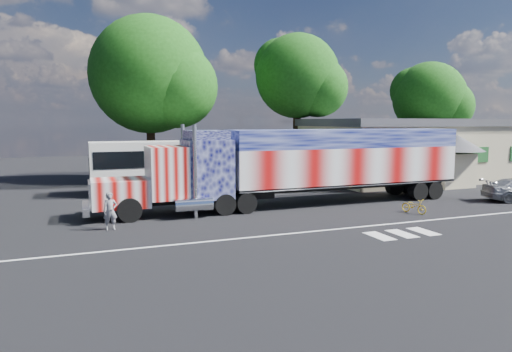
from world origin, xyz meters
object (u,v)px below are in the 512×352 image
object	(u,v)px
bicycle	(414,206)
tree_far_ne	(430,99)
tree_ne_a	(299,77)
coach_bus	(181,165)
woman	(110,211)
semi_truck	(304,164)
tree_n_mid	(151,75)

from	to	relation	value
bicycle	tree_far_ne	world-z (taller)	tree_far_ne
bicycle	tree_ne_a	distance (m)	19.88
coach_bus	tree_far_ne	xyz separation A→B (m)	(28.60, 7.24, 5.56)
woman	semi_truck	bearing A→B (deg)	7.83
semi_truck	bicycle	world-z (taller)	semi_truck
semi_truck	bicycle	size ratio (longest dim) A/B	15.00
semi_truck	tree_n_mid	bearing A→B (deg)	114.74
coach_bus	bicycle	size ratio (longest dim) A/B	8.18
coach_bus	bicycle	xyz separation A→B (m)	(10.23, -12.52, -1.47)
coach_bus	tree_n_mid	bearing A→B (deg)	98.42
bicycle	semi_truck	bearing A→B (deg)	119.37
tree_n_mid	semi_truck	bearing A→B (deg)	-65.26
semi_truck	tree_n_mid	size ratio (longest dim) A/B	1.66
semi_truck	woman	size ratio (longest dim) A/B	12.95
coach_bus	bicycle	bearing A→B (deg)	-50.74
coach_bus	tree_n_mid	xyz separation A→B (m)	(-0.97, 6.57, 6.90)
tree_far_ne	tree_ne_a	size ratio (longest dim) A/B	0.88
bicycle	tree_n_mid	xyz separation A→B (m)	(-11.21, 19.10, 8.37)
tree_far_ne	bicycle	bearing A→B (deg)	-132.89
woman	tree_n_mid	bearing A→B (deg)	70.28
semi_truck	coach_bus	xyz separation A→B (m)	(-5.77, 8.05, -0.62)
bicycle	tree_far_ne	bearing A→B (deg)	31.50
coach_bus	bicycle	distance (m)	16.24
woman	tree_ne_a	distance (m)	24.98
semi_truck	tree_far_ne	xyz separation A→B (m)	(22.83, 15.30, 4.94)
woman	coach_bus	bearing A→B (deg)	57.65
woman	tree_ne_a	size ratio (longest dim) A/B	0.14
woman	bicycle	xyz separation A→B (m)	(15.73, -1.91, -0.48)
woman	tree_n_mid	world-z (taller)	tree_n_mid
bicycle	coach_bus	bearing A→B (deg)	113.65
tree_n_mid	bicycle	bearing A→B (deg)	-59.59
woman	bicycle	bearing A→B (deg)	-11.90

